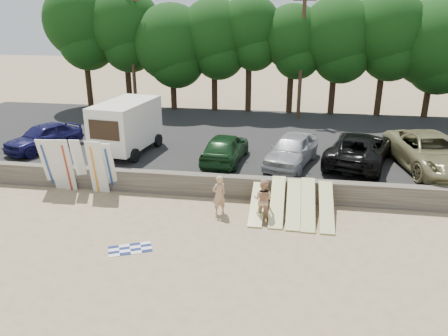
{
  "coord_description": "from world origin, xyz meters",
  "views": [
    {
      "loc": [
        1.62,
        -14.83,
        7.96
      ],
      "look_at": [
        -1.24,
        3.0,
        1.36
      ],
      "focal_mm": 35.0,
      "sensor_mm": 36.0,
      "label": 1
    }
  ],
  "objects_px": {
    "car_3": "(360,148)",
    "beachgoer_a": "(219,195)",
    "beachgoer_b": "(263,199)",
    "cooler": "(291,206)",
    "box_trailer": "(126,124)",
    "car_0": "(44,137)",
    "car_4": "(431,152)",
    "car_1": "(225,148)",
    "car_2": "(292,150)"
  },
  "relations": [
    {
      "from": "car_3",
      "to": "beachgoer_a",
      "type": "distance_m",
      "value": 8.11
    },
    {
      "from": "car_0",
      "to": "car_2",
      "type": "distance_m",
      "value": 13.34
    },
    {
      "from": "cooler",
      "to": "car_2",
      "type": "bearing_deg",
      "value": 78.04
    },
    {
      "from": "car_4",
      "to": "beachgoer_a",
      "type": "height_order",
      "value": "car_4"
    },
    {
      "from": "car_1",
      "to": "cooler",
      "type": "relative_size",
      "value": 11.51
    },
    {
      "from": "cooler",
      "to": "car_0",
      "type": "bearing_deg",
      "value": 149.77
    },
    {
      "from": "car_3",
      "to": "car_2",
      "type": "bearing_deg",
      "value": 28.78
    },
    {
      "from": "car_2",
      "to": "box_trailer",
      "type": "bearing_deg",
      "value": -167.87
    },
    {
      "from": "car_2",
      "to": "car_4",
      "type": "bearing_deg",
      "value": 19.47
    },
    {
      "from": "car_2",
      "to": "car_4",
      "type": "height_order",
      "value": "car_4"
    },
    {
      "from": "car_0",
      "to": "car_1",
      "type": "xyz_separation_m",
      "value": [
        10.06,
        -0.48,
        0.02
      ]
    },
    {
      "from": "car_1",
      "to": "beachgoer_a",
      "type": "relative_size",
      "value": 2.61
    },
    {
      "from": "beachgoer_a",
      "to": "car_3",
      "type": "bearing_deg",
      "value": -178.01
    },
    {
      "from": "beachgoer_a",
      "to": "car_1",
      "type": "bearing_deg",
      "value": -122.93
    },
    {
      "from": "beachgoer_a",
      "to": "car_0",
      "type": "bearing_deg",
      "value": -63.78
    },
    {
      "from": "car_4",
      "to": "beachgoer_b",
      "type": "height_order",
      "value": "car_4"
    },
    {
      "from": "beachgoer_a",
      "to": "beachgoer_b",
      "type": "bearing_deg",
      "value": 136.34
    },
    {
      "from": "car_4",
      "to": "cooler",
      "type": "distance_m",
      "value": 7.78
    },
    {
      "from": "car_3",
      "to": "beachgoer_b",
      "type": "height_order",
      "value": "car_3"
    },
    {
      "from": "car_0",
      "to": "car_1",
      "type": "relative_size",
      "value": 0.98
    },
    {
      "from": "car_0",
      "to": "car_4",
      "type": "relative_size",
      "value": 0.7
    },
    {
      "from": "cooler",
      "to": "box_trailer",
      "type": "bearing_deg",
      "value": 140.29
    },
    {
      "from": "beachgoer_a",
      "to": "cooler",
      "type": "xyz_separation_m",
      "value": [
        2.92,
        0.86,
        -0.68
      ]
    },
    {
      "from": "car_0",
      "to": "car_2",
      "type": "bearing_deg",
      "value": 22.84
    },
    {
      "from": "box_trailer",
      "to": "car_2",
      "type": "distance_m",
      "value": 8.74
    },
    {
      "from": "beachgoer_b",
      "to": "car_1",
      "type": "bearing_deg",
      "value": -50.0
    },
    {
      "from": "beachgoer_b",
      "to": "box_trailer",
      "type": "bearing_deg",
      "value": -20.98
    },
    {
      "from": "box_trailer",
      "to": "car_0",
      "type": "height_order",
      "value": "box_trailer"
    },
    {
      "from": "car_1",
      "to": "cooler",
      "type": "height_order",
      "value": "car_1"
    },
    {
      "from": "beachgoer_b",
      "to": "cooler",
      "type": "height_order",
      "value": "beachgoer_b"
    },
    {
      "from": "box_trailer",
      "to": "car_2",
      "type": "bearing_deg",
      "value": 3.46
    },
    {
      "from": "car_3",
      "to": "beachgoer_a",
      "type": "bearing_deg",
      "value": 57.88
    },
    {
      "from": "car_2",
      "to": "beachgoer_b",
      "type": "distance_m",
      "value": 4.9
    },
    {
      "from": "car_1",
      "to": "car_2",
      "type": "height_order",
      "value": "car_2"
    },
    {
      "from": "beachgoer_a",
      "to": "cooler",
      "type": "relative_size",
      "value": 4.41
    },
    {
      "from": "car_4",
      "to": "car_3",
      "type": "bearing_deg",
      "value": 164.7
    },
    {
      "from": "beachgoer_b",
      "to": "car_0",
      "type": "bearing_deg",
      "value": -8.42
    },
    {
      "from": "car_1",
      "to": "beachgoer_a",
      "type": "xyz_separation_m",
      "value": [
        0.44,
        -4.46,
        -0.61
      ]
    },
    {
      "from": "car_2",
      "to": "car_3",
      "type": "bearing_deg",
      "value": 27.73
    },
    {
      "from": "car_1",
      "to": "car_2",
      "type": "distance_m",
      "value": 3.28
    },
    {
      "from": "car_0",
      "to": "car_3",
      "type": "distance_m",
      "value": 16.64
    },
    {
      "from": "car_0",
      "to": "car_4",
      "type": "height_order",
      "value": "car_4"
    },
    {
      "from": "cooler",
      "to": "car_1",
      "type": "bearing_deg",
      "value": 119.77
    },
    {
      "from": "beachgoer_b",
      "to": "cooler",
      "type": "relative_size",
      "value": 4.41
    },
    {
      "from": "car_0",
      "to": "beachgoer_a",
      "type": "xyz_separation_m",
      "value": [
        10.5,
        -4.93,
        -0.59
      ]
    },
    {
      "from": "box_trailer",
      "to": "beachgoer_b",
      "type": "relative_size",
      "value": 2.71
    },
    {
      "from": "car_1",
      "to": "car_4",
      "type": "xyz_separation_m",
      "value": [
        9.83,
        0.5,
        0.1
      ]
    },
    {
      "from": "box_trailer",
      "to": "car_0",
      "type": "relative_size",
      "value": 1.06
    },
    {
      "from": "beachgoer_a",
      "to": "cooler",
      "type": "height_order",
      "value": "beachgoer_a"
    },
    {
      "from": "car_3",
      "to": "box_trailer",
      "type": "bearing_deg",
      "value": 17.52
    }
  ]
}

